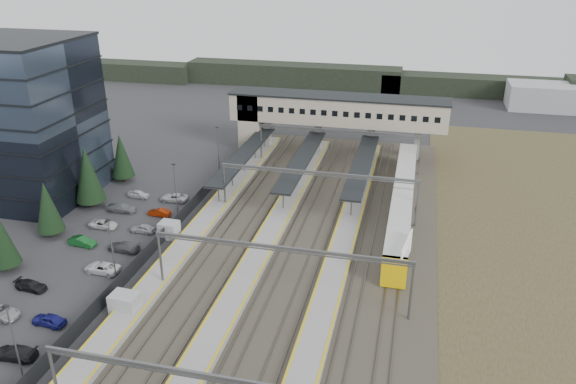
% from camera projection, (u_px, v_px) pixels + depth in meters
% --- Properties ---
extents(ground, '(220.00, 220.00, 0.00)m').
position_uv_depth(ground, '(204.00, 255.00, 71.96)').
color(ground, '#2B2B2D').
rests_on(ground, ground).
extents(office_building, '(24.30, 18.30, 24.30)m').
position_uv_depth(office_building, '(6.00, 119.00, 85.30)').
color(office_building, '#364357').
rests_on(office_building, ground).
extents(conifer_row, '(4.42, 49.82, 9.50)m').
position_uv_depth(conifer_row, '(28.00, 216.00, 71.19)').
color(conifer_row, black).
rests_on(conifer_row, ground).
extents(car_park, '(10.67, 44.61, 1.27)m').
position_uv_depth(car_park, '(80.00, 267.00, 68.08)').
color(car_park, '#AEAFB3').
rests_on(car_park, ground).
extents(lampposts, '(0.50, 53.25, 8.07)m').
position_uv_depth(lampposts, '(148.00, 214.00, 73.00)').
color(lampposts, slate).
rests_on(lampposts, ground).
extents(fence, '(0.08, 90.00, 2.00)m').
position_uv_depth(fence, '(173.00, 225.00, 77.37)').
color(fence, '#26282B').
rests_on(fence, ground).
extents(relay_cabin_near, '(3.09, 2.35, 2.46)m').
position_uv_depth(relay_cabin_near, '(125.00, 304.00, 59.93)').
color(relay_cabin_near, '#9EA1A3').
rests_on(relay_cabin_near, ground).
extents(relay_cabin_far, '(2.58, 2.19, 2.27)m').
position_uv_depth(relay_cabin_far, '(169.00, 230.00, 75.83)').
color(relay_cabin_far, '#9EA1A3').
rests_on(relay_cabin_far, ground).
extents(rail_corridor, '(34.00, 90.00, 0.92)m').
position_uv_depth(rail_corridor, '(284.00, 242.00, 74.33)').
color(rail_corridor, '#3B352D').
rests_on(rail_corridor, ground).
extents(canopies, '(23.10, 30.00, 3.28)m').
position_uv_depth(canopies, '(302.00, 159.00, 92.95)').
color(canopies, black).
rests_on(canopies, ground).
extents(footbridge, '(40.40, 6.40, 11.20)m').
position_uv_depth(footbridge, '(322.00, 112.00, 104.54)').
color(footbridge, '#A59A84').
rests_on(footbridge, ground).
extents(gantries, '(28.40, 62.28, 7.17)m').
position_uv_depth(gantries, '(301.00, 212.00, 69.68)').
color(gantries, slate).
rests_on(gantries, ground).
extents(train, '(2.96, 41.15, 3.73)m').
position_uv_depth(train, '(402.00, 201.00, 81.86)').
color(train, silver).
rests_on(train, ground).
extents(billboard, '(1.08, 5.98, 5.13)m').
position_uv_depth(billboard, '(406.00, 253.00, 65.58)').
color(billboard, slate).
rests_on(billboard, ground).
extents(scrub_east, '(34.00, 120.00, 0.06)m').
position_uv_depth(scrub_east, '(574.00, 278.00, 66.93)').
color(scrub_east, '#3F391F').
rests_on(scrub_east, ground).
extents(treeline_far, '(170.00, 19.00, 7.00)m').
position_uv_depth(treeline_far, '(415.00, 84.00, 147.94)').
color(treeline_far, black).
rests_on(treeline_far, ground).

